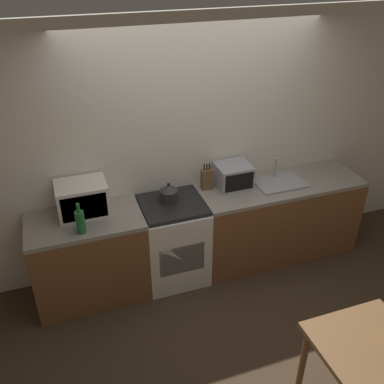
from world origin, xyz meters
The scene contains 12 objects.
ground_plane centered at (0.00, 0.00, 0.00)m, with size 16.00×16.00×0.00m, color #3D2D1E.
wall_back centered at (0.00, 0.98, 1.30)m, with size 10.00×0.06×2.60m.
counter_left_run centered at (-1.20, 0.64, 0.45)m, with size 1.06×0.62×0.90m.
counter_right_run centered at (0.85, 0.64, 0.45)m, with size 1.77×0.62×0.90m.
stove_range centered at (-0.35, 0.63, 0.45)m, with size 0.63×0.62×0.90m.
kettle centered at (-0.37, 0.69, 0.99)m, with size 0.18×0.18×0.20m.
microwave centered at (-1.18, 0.75, 1.06)m, with size 0.46×0.35×0.31m.
bottle centered at (-1.24, 0.44, 1.01)m, with size 0.08×0.08×0.30m.
knife_block centered at (0.07, 0.79, 1.01)m, with size 0.11×0.07×0.29m.
toaster_oven centered at (0.35, 0.76, 1.02)m, with size 0.35×0.32×0.24m.
sink_basin centered at (0.83, 0.64, 0.92)m, with size 0.51×0.35×0.24m.
dining_table centered at (0.45, -1.36, 0.65)m, with size 0.71×0.76×0.77m.
Camera 1 is at (-1.33, -2.76, 3.12)m, focal length 40.00 mm.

